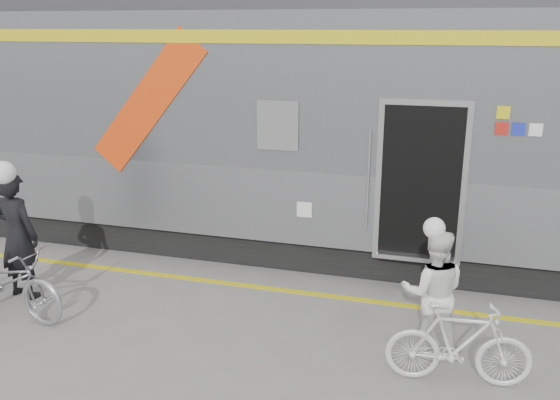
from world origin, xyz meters
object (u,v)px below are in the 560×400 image
at_px(woman, 433,293).
at_px(bicycle_right, 459,344).
at_px(bicycle_left, 5,281).
at_px(man, 18,236).

bearing_deg(woman, bicycle_right, 112.26).
xyz_separation_m(bicycle_left, bicycle_right, (5.55, 0.05, -0.04)).
bearing_deg(bicycle_right, man, 78.65).
xyz_separation_m(bicycle_left, woman, (5.25, 0.60, 0.26)).
bearing_deg(bicycle_right, bicycle_left, 84.14).
bearing_deg(bicycle_left, bicycle_right, -82.46).
distance_m(bicycle_left, bicycle_right, 5.55).
bearing_deg(bicycle_left, man, 27.03).
height_order(bicycle_left, woman, woman).
xyz_separation_m(man, bicycle_right, (5.75, -0.50, -0.43)).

